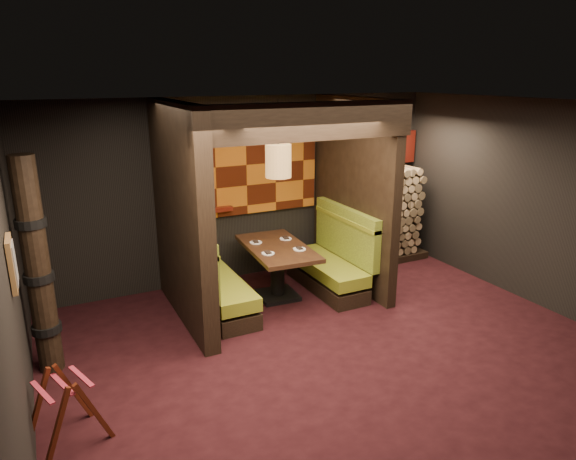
% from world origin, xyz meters
% --- Properties ---
extents(floor, '(6.50, 5.50, 0.02)m').
position_xyz_m(floor, '(0.00, 0.00, -0.01)').
color(floor, black).
rests_on(floor, ground).
extents(ceiling, '(6.50, 5.50, 0.02)m').
position_xyz_m(ceiling, '(0.00, 0.00, 2.86)').
color(ceiling, black).
rests_on(ceiling, ground).
extents(wall_back, '(6.50, 0.02, 2.85)m').
position_xyz_m(wall_back, '(0.00, 2.76, 1.43)').
color(wall_back, black).
rests_on(wall_back, ground).
extents(wall_front, '(6.50, 0.02, 2.85)m').
position_xyz_m(wall_front, '(0.00, -2.76, 1.43)').
color(wall_front, black).
rests_on(wall_front, ground).
extents(wall_left, '(0.02, 5.50, 2.85)m').
position_xyz_m(wall_left, '(-3.26, 0.00, 1.43)').
color(wall_left, black).
rests_on(wall_left, ground).
extents(wall_right, '(0.02, 5.50, 2.85)m').
position_xyz_m(wall_right, '(3.26, 0.00, 1.43)').
color(wall_right, black).
rests_on(wall_right, ground).
extents(partition_left, '(0.20, 2.20, 2.85)m').
position_xyz_m(partition_left, '(-1.35, 1.65, 1.43)').
color(partition_left, black).
rests_on(partition_left, floor).
extents(partition_right, '(0.15, 2.10, 2.85)m').
position_xyz_m(partition_right, '(1.30, 1.70, 1.43)').
color(partition_right, black).
rests_on(partition_right, floor).
extents(header_beam, '(2.85, 0.18, 0.44)m').
position_xyz_m(header_beam, '(-0.02, 0.70, 2.63)').
color(header_beam, black).
rests_on(header_beam, partition_left).
extents(tapa_back_panel, '(2.40, 0.06, 1.55)m').
position_xyz_m(tapa_back_panel, '(-0.02, 2.71, 1.82)').
color(tapa_back_panel, '#AF5C15').
rests_on(tapa_back_panel, wall_back).
extents(tapa_side_panel, '(0.04, 1.85, 1.45)m').
position_xyz_m(tapa_side_panel, '(-1.23, 1.82, 1.85)').
color(tapa_side_panel, '#AF5C15').
rests_on(tapa_side_panel, partition_left).
extents(lacquer_shelf, '(0.60, 0.12, 0.07)m').
position_xyz_m(lacquer_shelf, '(-0.60, 2.65, 1.18)').
color(lacquer_shelf, '#52140A').
rests_on(lacquer_shelf, wall_back).
extents(booth_bench_left, '(0.68, 1.60, 1.14)m').
position_xyz_m(booth_bench_left, '(-0.96, 1.65, 0.40)').
color(booth_bench_left, black).
rests_on(booth_bench_left, floor).
extents(booth_bench_right, '(0.68, 1.60, 1.14)m').
position_xyz_m(booth_bench_right, '(0.93, 1.65, 0.40)').
color(booth_bench_right, black).
rests_on(booth_bench_right, floor).
extents(dining_table, '(0.92, 1.56, 0.79)m').
position_xyz_m(dining_table, '(0.03, 1.70, 0.56)').
color(dining_table, black).
rests_on(dining_table, floor).
extents(place_settings, '(0.69, 0.73, 0.03)m').
position_xyz_m(place_settings, '(0.03, 1.70, 0.80)').
color(place_settings, white).
rests_on(place_settings, dining_table).
extents(pendant_lamp, '(0.36, 0.36, 1.05)m').
position_xyz_m(pendant_lamp, '(0.03, 1.65, 2.03)').
color(pendant_lamp, olive).
rests_on(pendant_lamp, ceiling).
extents(framed_picture, '(0.05, 0.36, 0.46)m').
position_xyz_m(framed_picture, '(-3.22, 0.10, 1.62)').
color(framed_picture, olive).
rests_on(framed_picture, wall_left).
extents(luggage_rack, '(0.77, 0.65, 0.72)m').
position_xyz_m(luggage_rack, '(-2.97, -0.27, 0.36)').
color(luggage_rack, '#44170A').
rests_on(luggage_rack, floor).
extents(totem_column, '(0.31, 0.31, 2.40)m').
position_xyz_m(totem_column, '(-3.05, 1.10, 1.19)').
color(totem_column, black).
rests_on(totem_column, floor).
extents(firewood_stack, '(1.73, 0.70, 1.64)m').
position_xyz_m(firewood_stack, '(2.29, 2.35, 0.82)').
color(firewood_stack, black).
rests_on(firewood_stack, floor).
extents(mosaic_header, '(1.83, 0.10, 0.56)m').
position_xyz_m(mosaic_header, '(2.29, 2.68, 1.92)').
color(mosaic_header, maroon).
rests_on(mosaic_header, wall_back).
extents(bay_front_post, '(0.08, 0.08, 2.85)m').
position_xyz_m(bay_front_post, '(1.39, 1.96, 1.43)').
color(bay_front_post, black).
rests_on(bay_front_post, floor).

